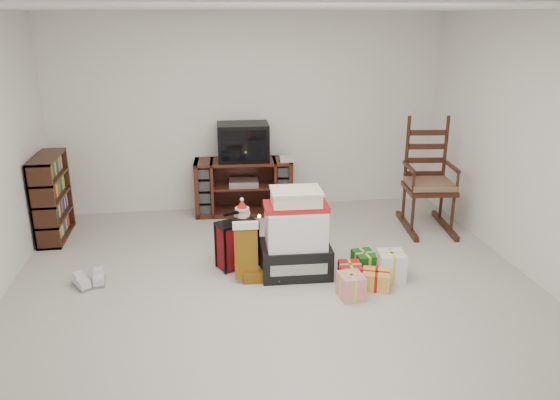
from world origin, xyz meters
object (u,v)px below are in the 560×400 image
(gift_pile, at_px, (296,238))
(teddy_bear, at_px, (285,263))
(rocking_chair, at_px, (427,189))
(red_suitcase, at_px, (237,244))
(crt_television, at_px, (243,142))
(sneaker_pair, at_px, (90,281))
(bookshelf, at_px, (52,199))
(santa_figurine, at_px, (303,245))
(gift_cluster, at_px, (368,272))
(mrs_claus_figurine, at_px, (243,237))
(tv_stand, at_px, (244,187))

(gift_pile, relative_size, teddy_bear, 2.34)
(rocking_chair, distance_m, red_suitcase, 2.48)
(crt_television, bearing_deg, sneaker_pair, -129.71)
(bookshelf, bearing_deg, gift_pile, -27.64)
(sneaker_pair, bearing_deg, bookshelf, 93.17)
(teddy_bear, relative_size, santa_figurine, 0.59)
(santa_figurine, bearing_deg, gift_cluster, -39.08)
(bookshelf, distance_m, teddy_bear, 2.86)
(teddy_bear, height_order, gift_cluster, teddy_bear)
(gift_pile, bearing_deg, santa_figurine, 54.31)
(mrs_claus_figurine, height_order, gift_cluster, mrs_claus_figurine)
(gift_cluster, bearing_deg, red_suitcase, 155.53)
(mrs_claus_figurine, height_order, crt_television, crt_television)
(sneaker_pair, height_order, gift_cluster, gift_cluster)
(gift_pile, bearing_deg, bookshelf, 154.64)
(mrs_claus_figurine, bearing_deg, teddy_bear, -52.85)
(gift_cluster, bearing_deg, sneaker_pair, 172.32)
(tv_stand, bearing_deg, rocking_chair, -16.99)
(tv_stand, relative_size, crt_television, 1.93)
(bookshelf, distance_m, gift_cluster, 3.65)
(bookshelf, xyz_separation_m, sneaker_pair, (0.60, -1.31, -0.42))
(rocking_chair, distance_m, gift_cluster, 1.79)
(teddy_bear, bearing_deg, sneaker_pair, 175.79)
(mrs_claus_figurine, bearing_deg, gift_pile, -38.37)
(gift_cluster, bearing_deg, santa_figurine, 140.92)
(bookshelf, height_order, crt_television, crt_television)
(gift_pile, distance_m, crt_television, 1.97)
(tv_stand, height_order, mrs_claus_figurine, tv_stand)
(santa_figurine, bearing_deg, rocking_chair, 28.22)
(gift_pile, distance_m, red_suitcase, 0.62)
(gift_pile, xyz_separation_m, sneaker_pair, (-1.98, 0.04, -0.33))
(santa_figurine, xyz_separation_m, mrs_claus_figurine, (-0.59, 0.26, 0.02))
(mrs_claus_figurine, bearing_deg, red_suitcase, -115.72)
(tv_stand, height_order, red_suitcase, tv_stand)
(rocking_chair, xyz_separation_m, crt_television, (-2.12, 0.82, 0.47))
(crt_television, bearing_deg, gift_cluster, -63.08)
(bookshelf, relative_size, gift_pile, 1.13)
(sneaker_pair, distance_m, gift_cluster, 2.66)
(teddy_bear, bearing_deg, bookshelf, 149.52)
(rocking_chair, relative_size, gift_cluster, 1.78)
(tv_stand, height_order, teddy_bear, tv_stand)
(sneaker_pair, bearing_deg, teddy_bear, -25.54)
(tv_stand, xyz_separation_m, teddy_bear, (0.22, -1.94, -0.19))
(bookshelf, distance_m, sneaker_pair, 1.50)
(sneaker_pair, bearing_deg, gift_pile, -22.56)
(red_suitcase, relative_size, sneaker_pair, 1.71)
(sneaker_pair, bearing_deg, mrs_claus_figurine, -8.37)
(red_suitcase, distance_m, mrs_claus_figurine, 0.17)
(crt_television, bearing_deg, santa_figurine, -73.21)
(santa_figurine, relative_size, gift_cluster, 0.80)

